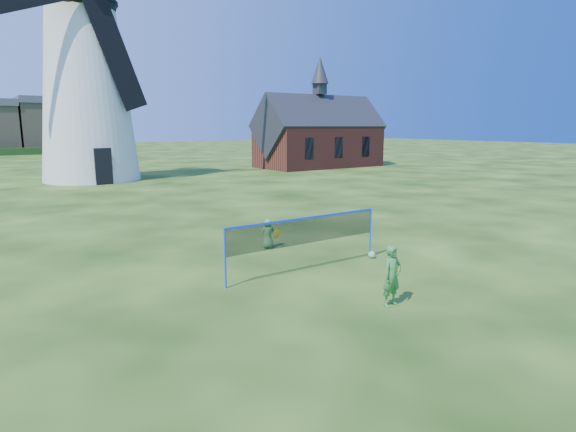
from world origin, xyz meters
The scene contains 7 objects.
ground centered at (0.00, 0.00, 0.00)m, with size 220.00×220.00×0.00m, color black.
windmill centered at (0.92, 27.29, 7.25)m, with size 16.57×6.89×21.59m.
chapel centered at (22.35, 27.00, 2.99)m, with size 12.56×6.09×10.62m.
badminton_net centered at (0.35, -0.13, 1.14)m, with size 5.05×0.05×1.55m.
player_girl centered at (0.40, -3.34, 0.70)m, with size 0.68×0.37×1.40m.
player_boy centered at (0.87, 2.63, 0.50)m, with size 0.65×0.48×1.00m.
play_ball centered at (2.84, -0.24, 0.11)m, with size 0.22×0.22×0.22m, color green.
Camera 1 is at (-7.40, -10.45, 4.03)m, focal length 29.72 mm.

